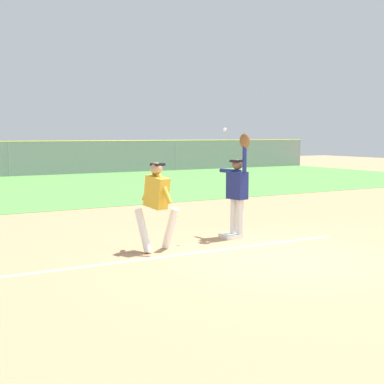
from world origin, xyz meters
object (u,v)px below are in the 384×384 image
first_base (230,236)px  parked_car_green (18,161)px  runner (157,200)px  baseball (225,129)px  fielder (238,187)px  parked_car_white (114,158)px

first_base → parked_car_green: parked_car_green is taller
runner → first_base: bearing=-3.9°
runner → baseball: (1.71, 0.21, 1.36)m
fielder → baseball: baseball is taller
baseball → parked_car_white: 25.44m
baseball → first_base: bearing=32.1°
runner → parked_car_green: (2.93, 24.64, -0.32)m
runner → parked_car_white: (9.16, 24.48, -0.32)m
baseball → parked_car_white: (7.45, 24.27, -1.68)m
first_base → runner: (-1.98, -0.38, 0.96)m
first_base → parked_car_white: size_ratio=0.09×
parked_car_green → parked_car_white: (6.23, -0.17, 0.00)m
fielder → runner: fielder is taller
fielder → parked_car_green: 24.31m
baseball → parked_car_green: baseball is taller
first_base → runner: size_ratio=0.22×
fielder → parked_car_green: size_ratio=0.51×
parked_car_white → baseball: bearing=-107.6°
baseball → parked_car_green: size_ratio=0.02×
parked_car_green → fielder: bearing=-89.8°
fielder → runner: (-2.15, -0.35, -0.12)m
fielder → parked_car_green: fielder is taller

